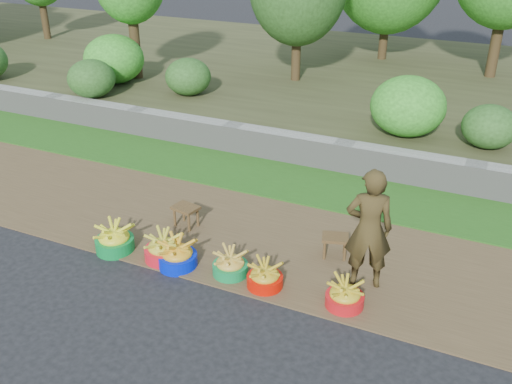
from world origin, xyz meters
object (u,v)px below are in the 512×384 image
at_px(basin_c, 177,255).
at_px(basin_d, 230,265).
at_px(basin_b, 164,249).
at_px(basin_f, 345,296).
at_px(vendor_woman, 369,229).
at_px(stool_left, 186,211).
at_px(basin_e, 265,277).
at_px(stool_right, 335,240).
at_px(basin_a, 114,239).

height_order(basin_c, basin_d, basin_c).
distance_m(basin_b, basin_f, 2.51).
bearing_deg(vendor_woman, basin_d, -0.82).
bearing_deg(vendor_woman, basin_c, -3.42).
relative_size(basin_b, stool_left, 1.26).
bearing_deg(basin_e, basin_b, -179.63).
height_order(basin_e, basin_f, basin_f).
bearing_deg(stool_right, basin_e, -119.65).
xyz_separation_m(basin_a, vendor_woman, (3.35, 0.67, 0.63)).
height_order(basin_d, vendor_woman, vendor_woman).
bearing_deg(basin_d, stool_right, 41.35).
relative_size(basin_b, basin_e, 1.15).
height_order(basin_a, basin_f, basin_a).
xyz_separation_m(basin_d, vendor_woman, (1.63, 0.52, 0.66)).
xyz_separation_m(basin_c, stool_left, (-0.43, 0.94, 0.11)).
relative_size(basin_b, basin_d, 1.13).
xyz_separation_m(stool_left, stool_right, (2.26, 0.14, -0.01)).
height_order(basin_e, vendor_woman, vendor_woman).
bearing_deg(vendor_woman, basin_f, 61.96).
height_order(basin_f, stool_left, same).
xyz_separation_m(basin_c, basin_d, (0.73, 0.12, -0.02)).
bearing_deg(basin_e, basin_d, 173.77).
distance_m(basin_c, basin_f, 2.27).
distance_m(basin_d, stool_left, 1.43).
relative_size(basin_a, stool_left, 1.28).
relative_size(basin_e, stool_right, 1.10).
bearing_deg(basin_b, stool_right, 26.49).
relative_size(basin_c, basin_e, 1.14).
xyz_separation_m(basin_a, stool_left, (0.56, 0.98, 0.10)).
bearing_deg(basin_d, basin_a, -175.09).
height_order(basin_a, basin_d, basin_a).
relative_size(basin_c, vendor_woman, 0.33).
distance_m(basin_f, stool_right, 1.08).
height_order(basin_b, basin_d, basin_b).
relative_size(basin_e, vendor_woman, 0.29).
bearing_deg(basin_c, basin_a, -178.14).
height_order(basin_a, stool_left, basin_a).
xyz_separation_m(basin_f, stool_right, (-0.44, 0.98, 0.11)).
xyz_separation_m(basin_a, basin_e, (2.24, 0.09, -0.03)).
bearing_deg(stool_right, vendor_woman, -40.02).
distance_m(basin_a, basin_c, 1.00).
xyz_separation_m(basin_b, basin_c, (0.25, -0.05, -0.00)).
height_order(basin_b, basin_c, basin_b).
xyz_separation_m(basin_b, basin_d, (0.97, 0.07, -0.02)).
distance_m(basin_a, basin_b, 0.76).
bearing_deg(basin_c, vendor_woman, 15.10).
bearing_deg(basin_f, basin_c, -177.44).
bearing_deg(stool_left, basin_b, -78.08).
relative_size(basin_d, basin_f, 1.00).
bearing_deg(basin_c, basin_e, 2.74).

